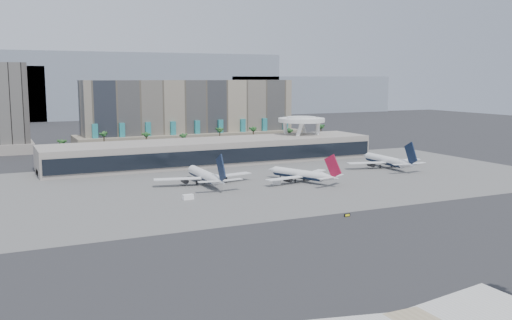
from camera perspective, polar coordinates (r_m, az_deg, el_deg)
name	(u,v)px	position (r m, az deg, el deg)	size (l,w,h in m)	color
ground	(330,206)	(196.01, 7.41, -4.63)	(900.00, 900.00, 0.00)	#232326
apron_pad	(260,180)	(243.13, 0.40, -2.04)	(260.00, 130.00, 0.06)	#5B5B59
mountain_ridge	(119,90)	(644.33, -13.57, 6.79)	(680.00, 60.00, 70.00)	gray
hotel	(191,121)	(354.78, -6.52, 3.88)	(140.00, 30.00, 42.00)	gray
office_tower	(4,113)	(361.31, -23.92, 4.28)	(30.00, 30.00, 52.00)	black
terminal	(214,151)	(291.97, -4.26, 0.95)	(170.00, 32.50, 14.50)	#A69D92
saucer_structure	(301,123)	(319.86, 4.57, 3.73)	(26.00, 26.00, 21.89)	white
palm_row	(203,136)	(326.69, -5.34, 2.41)	(157.80, 2.80, 13.10)	brown
airliner_left	(205,176)	(233.69, -5.11, -1.56)	(42.17, 43.38, 14.98)	white
airliner_centre	(301,174)	(239.61, 4.53, -1.42)	(35.24, 36.35, 13.26)	white
airliner_right	(387,160)	(282.98, 12.97, -0.04)	(41.38, 42.64, 14.71)	white
service_vehicle_a	(188,197)	(206.22, -6.81, -3.70)	(3.86, 1.89, 1.89)	white
service_vehicle_b	(276,183)	(233.28, 2.05, -2.28)	(3.28, 1.88, 1.69)	white
taxiway_sign	(347,215)	(182.55, 9.11, -5.46)	(2.20, 0.42, 1.00)	black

